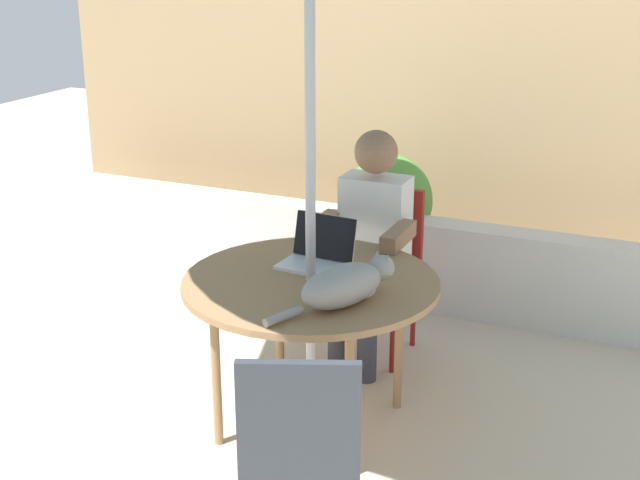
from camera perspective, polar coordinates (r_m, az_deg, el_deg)
The scene contains 10 objects.
ground_plane at distance 4.16m, azimuth -0.57°, elevation -11.81°, with size 14.00×14.00×0.00m, color beige.
fence_back at distance 5.83m, azimuth 8.72°, elevation 7.32°, with size 5.82×0.08×1.92m, color tan.
planter_wall_low at distance 5.32m, azimuth 6.15°, elevation -1.44°, with size 5.24×0.20×0.55m, color beige.
patio_table at distance 3.86m, azimuth -0.60°, elevation -3.29°, with size 1.13×1.13×0.72m.
chair_occupied at distance 4.68m, azimuth 3.90°, elevation -1.16°, with size 0.40×0.40×0.88m.
chair_empty at distance 3.04m, azimuth -1.28°, elevation -13.21°, with size 0.52×0.52×0.88m.
person_seated at distance 4.48m, azimuth 3.26°, elevation 0.24°, with size 0.48×0.48×1.22m.
laptop at distance 3.99m, azimuth -0.04°, elevation -0.70°, with size 0.32×0.27×0.21m.
cat at distance 3.56m, azimuth 1.72°, elevation -2.90°, with size 0.37×0.59×0.17m.
potted_plant_near_fence at distance 5.46m, azimuth 4.42°, elevation 1.71°, with size 0.54×0.54×0.87m.
Camera 1 is at (1.47, -3.24, 2.16)m, focal length 49.49 mm.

